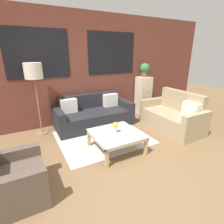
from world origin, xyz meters
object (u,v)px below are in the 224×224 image
at_px(settee_vintage, 173,117).
at_px(armchair_corner, 9,182).
at_px(potted_plant, 145,69).
at_px(flower_vase, 115,126).
at_px(floor_lamp, 34,74).
at_px(couch_dark, 93,115).
at_px(drawer_cabinet, 143,95).
at_px(coffee_table, 116,135).

relative_size(settee_vintage, armchair_corner, 1.82).
relative_size(potted_plant, flower_vase, 1.87).
height_order(settee_vintage, potted_plant, potted_plant).
bearing_deg(floor_lamp, couch_dark, -5.97).
distance_m(floor_lamp, potted_plant, 3.06).
height_order(armchair_corner, flower_vase, armchair_corner).
distance_m(settee_vintage, drawer_cabinet, 1.39).
xyz_separation_m(settee_vintage, potted_plant, (0.11, 1.36, 1.03)).
distance_m(armchair_corner, coffee_table, 1.86).
distance_m(floor_lamp, flower_vase, 2.10).
height_order(drawer_cabinet, potted_plant, potted_plant).
bearing_deg(armchair_corner, coffee_table, 13.16).
bearing_deg(couch_dark, armchair_corner, -136.74).
height_order(couch_dark, settee_vintage, settee_vintage).
bearing_deg(armchair_corner, settee_vintage, 10.34).
xyz_separation_m(couch_dark, coffee_table, (-0.10, -1.37, 0.04)).
xyz_separation_m(potted_plant, flower_vase, (-1.88, -1.57, -0.85)).
bearing_deg(potted_plant, settee_vintage, -94.54).
height_order(couch_dark, potted_plant, potted_plant).
height_order(settee_vintage, armchair_corner, settee_vintage).
relative_size(couch_dark, potted_plant, 4.86).
distance_m(floor_lamp, drawer_cabinet, 3.17).
height_order(drawer_cabinet, flower_vase, drawer_cabinet).
relative_size(settee_vintage, flower_vase, 7.14).
relative_size(armchair_corner, coffee_table, 0.94).
relative_size(settee_vintage, floor_lamp, 0.94).
distance_m(drawer_cabinet, flower_vase, 2.45).
bearing_deg(coffee_table, drawer_cabinet, 40.31).
bearing_deg(potted_plant, armchair_corner, -151.33).
bearing_deg(settee_vintage, drawer_cabinet, 85.46).
distance_m(coffee_table, floor_lamp, 2.20).
bearing_deg(floor_lamp, settee_vintage, -23.34).
height_order(armchair_corner, drawer_cabinet, drawer_cabinet).
bearing_deg(drawer_cabinet, coffee_table, -139.69).
xyz_separation_m(armchair_corner, drawer_cabinet, (3.68, 2.01, 0.28)).
height_order(armchair_corner, floor_lamp, floor_lamp).
distance_m(couch_dark, potted_plant, 2.09).
xyz_separation_m(coffee_table, flower_vase, (-0.01, 0.02, 0.18)).
distance_m(couch_dark, coffee_table, 1.37).
xyz_separation_m(couch_dark, potted_plant, (1.78, 0.22, 1.07)).
bearing_deg(potted_plant, flower_vase, -140.18).
height_order(coffee_table, potted_plant, potted_plant).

